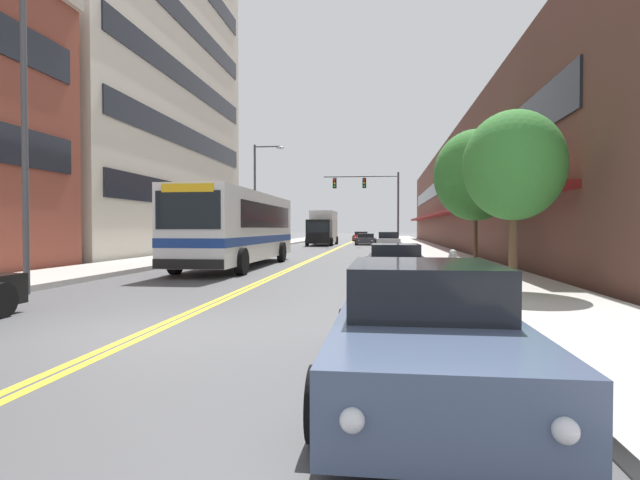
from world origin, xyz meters
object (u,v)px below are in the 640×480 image
at_px(city_bus, 240,226).
at_px(traffic_signal_mast, 373,194).
at_px(fire_hydrant, 453,264).
at_px(car_red_moving_lead, 361,236).
at_px(car_charcoal_parked_right_mid, 396,261).
at_px(car_slate_blue_parked_right_foreground, 424,331).
at_px(box_truck, 323,228).
at_px(street_tree_right_mid, 476,175).
at_px(car_dark_grey_moving_second, 366,239).
at_px(car_silver_parked_right_far, 388,242).
at_px(street_tree_right_near, 514,166).
at_px(street_lamp_left_far, 259,188).
at_px(street_lamp_left_near, 33,89).
at_px(car_navy_parked_left_mid, 272,243).

relative_size(city_bus, traffic_signal_mast, 1.70).
bearing_deg(fire_hydrant, city_bus, 145.05).
bearing_deg(car_red_moving_lead, fire_hydrant, -84.42).
distance_m(car_charcoal_parked_right_mid, car_red_moving_lead, 49.04).
bearing_deg(fire_hydrant, car_slate_blue_parked_right_foreground, -99.36).
distance_m(box_truck, fire_hydrant, 35.06).
bearing_deg(city_bus, street_tree_right_mid, -3.79).
height_order(city_bus, car_dark_grey_moving_second, city_bus).
bearing_deg(car_silver_parked_right_far, city_bus, -110.91).
bearing_deg(car_silver_parked_right_far, street_tree_right_mid, -79.81).
distance_m(car_slate_blue_parked_right_foreground, traffic_signal_mast, 40.63).
relative_size(car_red_moving_lead, fire_hydrant, 5.18).
xyz_separation_m(city_bus, street_tree_right_near, (9.53, -8.72, 1.43)).
relative_size(street_lamp_left_far, fire_hydrant, 8.73).
bearing_deg(city_bus, fire_hydrant, -34.95).
relative_size(car_dark_grey_moving_second, street_tree_right_mid, 0.84).
xyz_separation_m(car_slate_blue_parked_right_foreground, car_charcoal_parked_right_mid, (0.01, 12.18, -0.07)).
bearing_deg(car_slate_blue_parked_right_foreground, car_dark_grey_moving_second, 92.66).
distance_m(box_truck, street_tree_right_mid, 30.52).
xyz_separation_m(city_bus, street_tree_right_mid, (10.07, -0.67, 2.03)).
distance_m(city_bus, street_tree_right_near, 13.00).
bearing_deg(street_lamp_left_near, street_tree_right_near, 5.07).
height_order(car_slate_blue_parked_right_foreground, street_lamp_left_far, street_lamp_left_far).
bearing_deg(city_bus, car_navy_parked_left_mid, 97.05).
height_order(car_navy_parked_left_mid, car_charcoal_parked_right_mid, car_navy_parked_left_mid).
distance_m(traffic_signal_mast, street_lamp_left_near, 34.90).
height_order(car_navy_parked_left_mid, street_tree_right_mid, street_tree_right_mid).
bearing_deg(street_tree_right_mid, street_lamp_left_near, -144.08).
height_order(city_bus, car_silver_parked_right_far, city_bus).
bearing_deg(street_tree_right_near, street_tree_right_mid, 86.20).
distance_m(city_bus, car_navy_parked_left_mid, 14.85).
relative_size(car_silver_parked_right_far, traffic_signal_mast, 0.66).
relative_size(car_navy_parked_left_mid, street_tree_right_near, 1.10).
relative_size(box_truck, fire_hydrant, 8.82).
height_order(city_bus, box_truck, box_truck).
bearing_deg(street_tree_right_mid, street_tree_right_near, -93.80).
height_order(box_truck, traffic_signal_mast, traffic_signal_mast).
bearing_deg(car_red_moving_lead, street_tree_right_mid, -81.79).
height_order(street_lamp_left_far, street_tree_right_mid, street_lamp_left_far).
height_order(street_lamp_left_near, street_lamp_left_far, street_lamp_left_near).
height_order(car_slate_blue_parked_right_foreground, box_truck, box_truck).
bearing_deg(car_slate_blue_parked_right_foreground, box_truck, 98.21).
height_order(traffic_signal_mast, street_tree_right_near, traffic_signal_mast).
xyz_separation_m(car_dark_grey_moving_second, street_tree_right_mid, (5.44, -30.36, 3.31)).
distance_m(street_lamp_left_near, fire_hydrant, 12.55).
relative_size(car_dark_grey_moving_second, box_truck, 0.60).
bearing_deg(fire_hydrant, traffic_signal_mast, 95.80).
bearing_deg(car_red_moving_lead, street_tree_right_near, -83.58).
xyz_separation_m(car_navy_parked_left_mid, traffic_signal_mast, (7.21, 9.50, 4.28)).
xyz_separation_m(car_navy_parked_left_mid, car_red_moving_lead, (5.31, 30.22, 0.02)).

